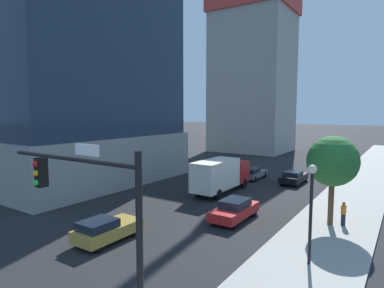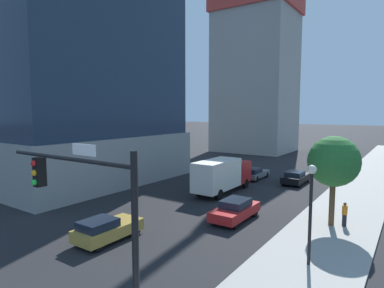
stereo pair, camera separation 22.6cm
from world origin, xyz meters
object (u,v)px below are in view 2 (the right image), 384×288
car_gold (106,229)px  pedestrian_orange_shirt (345,214)px  car_gray (255,173)px  box_truck (222,174)px  car_red (235,210)px  street_tree (334,162)px  traffic_light_pole (88,208)px  car_black (296,177)px  construction_building (256,68)px  street_lamp (311,199)px

car_gold → pedestrian_orange_shirt: bearing=42.5°
car_gray → box_truck: 7.78m
car_gold → box_truck: 14.10m
car_red → car_gold: 9.01m
car_gold → pedestrian_orange_shirt: pedestrian_orange_shirt is taller
box_truck → pedestrian_orange_shirt: 11.95m
car_red → street_tree: bearing=21.6°
street_tree → traffic_light_pole: bearing=-104.0°
car_red → car_black: bearing=90.0°
construction_building → car_black: (15.72, -24.93, -15.27)m
car_gray → box_truck: bearing=-90.0°
traffic_light_pole → street_tree: bearing=76.0°
construction_building → car_gold: 50.51m
car_red → box_truck: box_truck is taller
construction_building → car_gold: size_ratio=8.82×
traffic_light_pole → box_truck: traffic_light_pole is taller
street_tree → car_gray: size_ratio=1.38×
car_gold → car_red: bearing=59.2°
construction_building → traffic_light_pole: (17.60, -53.08, -11.27)m
car_black → car_gray: (-4.62, -0.17, -0.04)m
street_tree → car_gray: street_tree is taller
car_black → traffic_light_pole: bearing=-86.2°
street_tree → car_red: size_ratio=1.31×
car_gold → car_gray: 21.76m
car_gold → car_gray: size_ratio=0.96×
car_red → traffic_light_pole: bearing=-82.3°
street_lamp → car_red: street_lamp is taller
pedestrian_orange_shirt → street_lamp: bearing=-93.8°
car_gold → street_tree: bearing=43.7°
construction_building → street_lamp: size_ratio=7.29×
car_gold → box_truck: bearing=90.0°
street_lamp → car_black: bearing=108.7°
street_tree → car_gold: size_ratio=1.44×
traffic_light_pole → street_lamp: (4.37, 9.67, -1.21)m
street_lamp → car_gray: 21.48m
street_lamp → car_gray: street_lamp is taller
car_gold → box_truck: box_truck is taller
box_truck → construction_building: bearing=108.7°
street_tree → street_lamp: bearing=-87.5°
car_red → box_truck: (-4.62, 6.32, 1.04)m
traffic_light_pole → car_gold: (-6.50, 6.22, -3.97)m
traffic_light_pole → car_gray: (-6.50, 27.98, -4.04)m
car_black → car_gray: size_ratio=1.05×
street_lamp → car_red: 8.06m
traffic_light_pole → car_black: (-1.88, 28.14, -4.00)m
car_black → car_gold: 22.41m
construction_building → car_gold: construction_building is taller
traffic_light_pole → car_black: bearing=93.8°
street_lamp → car_gold: (-10.87, -3.45, -2.76)m
street_lamp → car_red: bearing=145.5°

